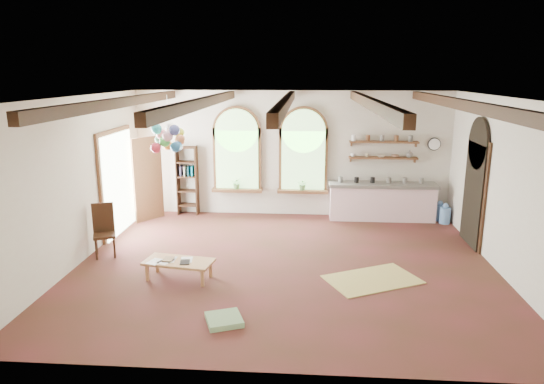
# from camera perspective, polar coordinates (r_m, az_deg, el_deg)

# --- Properties ---
(floor) EXTENTS (8.00, 8.00, 0.00)m
(floor) POSITION_cam_1_polar(r_m,az_deg,el_deg) (9.51, 1.52, -8.55)
(floor) COLOR #5D2626
(floor) RESTS_ON ground
(ceiling_beams) EXTENTS (6.20, 6.80, 0.18)m
(ceiling_beams) POSITION_cam_1_polar(r_m,az_deg,el_deg) (8.81, 1.65, 10.44)
(ceiling_beams) COLOR #371E11
(ceiling_beams) RESTS_ON ceiling
(window_left) EXTENTS (1.30, 0.28, 2.20)m
(window_left) POSITION_cam_1_polar(r_m,az_deg,el_deg) (12.50, -4.14, 4.64)
(window_left) COLOR brown
(window_left) RESTS_ON floor
(window_right) EXTENTS (1.30, 0.28, 2.20)m
(window_right) POSITION_cam_1_polar(r_m,az_deg,el_deg) (12.37, 3.70, 4.56)
(window_right) COLOR brown
(window_right) RESTS_ON floor
(left_doorway) EXTENTS (0.10, 1.90, 2.50)m
(left_doorway) POSITION_cam_1_polar(r_m,az_deg,el_deg) (11.70, -17.72, 0.98)
(left_doorway) COLOR brown
(left_doorway) RESTS_ON floor
(right_doorway) EXTENTS (0.10, 1.30, 2.40)m
(right_doorway) POSITION_cam_1_polar(r_m,az_deg,el_deg) (11.17, 22.62, -0.29)
(right_doorway) COLOR black
(right_doorway) RESTS_ON floor
(kitchen_counter) EXTENTS (2.68, 0.62, 0.94)m
(kitchen_counter) POSITION_cam_1_polar(r_m,az_deg,el_deg) (12.54, 12.78, -1.04)
(kitchen_counter) COLOR #F6D0DB
(kitchen_counter) RESTS_ON floor
(wall_shelf_lower) EXTENTS (1.70, 0.24, 0.04)m
(wall_shelf_lower) POSITION_cam_1_polar(r_m,az_deg,el_deg) (12.49, 12.93, 3.94)
(wall_shelf_lower) COLOR brown
(wall_shelf_lower) RESTS_ON wall_back
(wall_shelf_upper) EXTENTS (1.70, 0.24, 0.04)m
(wall_shelf_upper) POSITION_cam_1_polar(r_m,az_deg,el_deg) (12.43, 13.03, 5.76)
(wall_shelf_upper) COLOR brown
(wall_shelf_upper) RESTS_ON wall_back
(wall_clock) EXTENTS (0.32, 0.04, 0.32)m
(wall_clock) POSITION_cam_1_polar(r_m,az_deg,el_deg) (12.75, 18.55, 5.37)
(wall_clock) COLOR black
(wall_clock) RESTS_ON wall_back
(bookshelf) EXTENTS (0.53, 0.32, 1.80)m
(bookshelf) POSITION_cam_1_polar(r_m,az_deg,el_deg) (12.79, -9.93, 1.34)
(bookshelf) COLOR #371E11
(bookshelf) RESTS_ON floor
(coffee_table) EXTENTS (1.30, 0.75, 0.35)m
(coffee_table) POSITION_cam_1_polar(r_m,az_deg,el_deg) (8.94, -10.92, -8.18)
(coffee_table) COLOR tan
(coffee_table) RESTS_ON floor
(side_chair) EXTENTS (0.56, 0.56, 1.07)m
(side_chair) POSITION_cam_1_polar(r_m,az_deg,el_deg) (10.42, -19.06, -5.49)
(side_chair) COLOR #371E11
(side_chair) RESTS_ON floor
(floor_mat) EXTENTS (1.88, 1.60, 0.02)m
(floor_mat) POSITION_cam_1_polar(r_m,az_deg,el_deg) (9.04, 11.73, -10.04)
(floor_mat) COLOR tan
(floor_mat) RESTS_ON floor
(floor_cushion) EXTENTS (0.65, 0.65, 0.09)m
(floor_cushion) POSITION_cam_1_polar(r_m,az_deg,el_deg) (7.50, -5.66, -14.72)
(floor_cushion) COLOR #769E6D
(floor_cushion) RESTS_ON floor
(water_jug_a) EXTENTS (0.26, 0.26, 0.51)m
(water_jug_a) POSITION_cam_1_polar(r_m,az_deg,el_deg) (12.90, 19.10, -2.23)
(water_jug_a) COLOR #5F90CD
(water_jug_a) RESTS_ON floor
(water_jug_b) EXTENTS (0.27, 0.27, 0.52)m
(water_jug_b) POSITION_cam_1_polar(r_m,az_deg,el_deg) (12.70, 19.68, -2.52)
(water_jug_b) COLOR #5F90CD
(water_jug_b) RESTS_ON floor
(balloon_cluster) EXTENTS (0.65, 0.71, 1.14)m
(balloon_cluster) POSITION_cam_1_polar(r_m,az_deg,el_deg) (10.07, -12.07, 6.20)
(balloon_cluster) COLOR white
(balloon_cluster) RESTS_ON floor
(table_book) EXTENTS (0.18, 0.26, 0.02)m
(table_book) POSITION_cam_1_polar(r_m,az_deg,el_deg) (9.02, -12.65, -7.71)
(table_book) COLOR olive
(table_book) RESTS_ON coffee_table
(tablet) EXTENTS (0.20, 0.26, 0.01)m
(tablet) POSITION_cam_1_polar(r_m,az_deg,el_deg) (8.83, -10.21, -8.11)
(tablet) COLOR black
(tablet) RESTS_ON coffee_table
(potted_plant_left) EXTENTS (0.27, 0.23, 0.30)m
(potted_plant_left) POSITION_cam_1_polar(r_m,az_deg,el_deg) (12.55, -4.15, 1.04)
(potted_plant_left) COLOR #598C4C
(potted_plant_left) RESTS_ON window_left
(potted_plant_right) EXTENTS (0.27, 0.23, 0.30)m
(potted_plant_right) POSITION_cam_1_polar(r_m,az_deg,el_deg) (12.42, 3.64, 0.92)
(potted_plant_right) COLOR #598C4C
(potted_plant_right) RESTS_ON window_right
(shelf_cup_a) EXTENTS (0.12, 0.10, 0.10)m
(shelf_cup_a) POSITION_cam_1_polar(r_m,az_deg,el_deg) (12.38, 9.50, 4.34)
(shelf_cup_a) COLOR white
(shelf_cup_a) RESTS_ON wall_shelf_lower
(shelf_cup_b) EXTENTS (0.10, 0.10, 0.09)m
(shelf_cup_b) POSITION_cam_1_polar(r_m,az_deg,el_deg) (12.42, 11.12, 4.29)
(shelf_cup_b) COLOR beige
(shelf_cup_b) RESTS_ON wall_shelf_lower
(shelf_bowl_a) EXTENTS (0.22, 0.22, 0.05)m
(shelf_bowl_a) POSITION_cam_1_polar(r_m,az_deg,el_deg) (12.47, 12.71, 4.16)
(shelf_bowl_a) COLOR beige
(shelf_bowl_a) RESTS_ON wall_shelf_lower
(shelf_bowl_b) EXTENTS (0.20, 0.20, 0.06)m
(shelf_bowl_b) POSITION_cam_1_polar(r_m,az_deg,el_deg) (12.53, 14.30, 4.13)
(shelf_bowl_b) COLOR #8C664C
(shelf_bowl_b) RESTS_ON wall_shelf_lower
(shelf_vase) EXTENTS (0.18, 0.18, 0.19)m
(shelf_vase) POSITION_cam_1_polar(r_m,az_deg,el_deg) (12.59, 15.89, 4.37)
(shelf_vase) COLOR slate
(shelf_vase) RESTS_ON wall_shelf_lower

